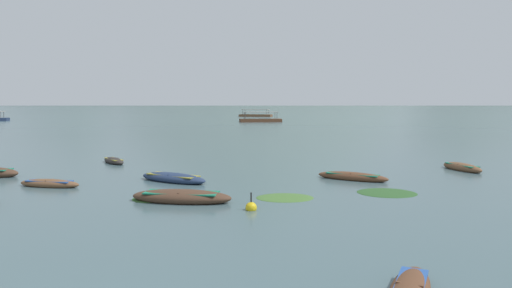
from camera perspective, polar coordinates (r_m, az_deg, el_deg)
The scene contains 16 objects.
ground_plane at distance 1506.91m, azimuth -1.25°, elevation 4.96°, with size 6000.00×6000.00×0.00m, color #476066.
mountain_1 at distance 2215.35m, azimuth -21.84°, elevation 7.88°, with size 885.40×885.40×249.66m, color #4C5B56.
mountain_2 at distance 1882.63m, azimuth 0.55°, elevation 13.40°, with size 1422.18×1422.18×550.72m, color slate.
mountain_3 at distance 2214.31m, azimuth 24.77°, elevation 8.25°, with size 1135.61×1135.61×285.77m, color #56665B.
rowboat_1 at distance 33.75m, azimuth -17.53°, elevation -2.05°, with size 2.50×3.02×0.49m.
rowboat_5 at distance 25.75m, azimuth 12.09°, elevation -4.07°, with size 3.95×2.93×0.54m.
rowboat_6 at distance 19.89m, azimuth -9.39°, elevation -6.62°, with size 4.59×2.14×0.67m.
rowboat_8 at distance 25.06m, azimuth -10.44°, elevation -4.26°, with size 4.35×3.38×0.59m.
rowboat_9 at distance 31.62m, azimuth 24.58°, elevation -2.70°, with size 1.77×3.46×0.59m.
rowboat_11 at distance 25.43m, azimuth -24.64°, elevation -4.58°, with size 3.46×1.64×0.48m.
ferry_1 at distance 104.53m, azimuth 0.57°, elevation 3.05°, with size 9.96×4.48×2.54m.
ferry_2 at distance 147.76m, azimuth -0.05°, elevation 3.66°, with size 11.17×6.30×2.54m.
mooring_buoy at distance 18.16m, azimuth -0.62°, elevation -8.04°, with size 0.46×0.46×0.85m.
weed_patch_1 at distance 20.77m, azimuth -12.90°, elevation -6.76°, with size 1.71×1.82×0.14m, color #38662D.
weed_patch_2 at distance 20.50m, azimuth 3.67°, elevation -6.80°, with size 2.01×2.61×0.14m, color #477033.
weed_patch_3 at distance 22.42m, azimuth 16.20°, elevation -5.96°, with size 2.80×2.39×0.14m, color #2D5628.
Camera 1 is at (2.98, -6.90, 4.23)m, focal length 31.65 mm.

